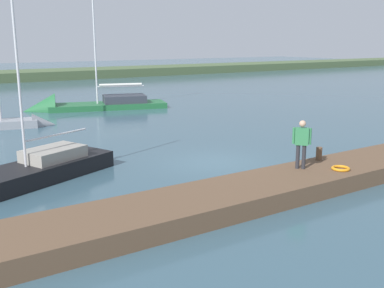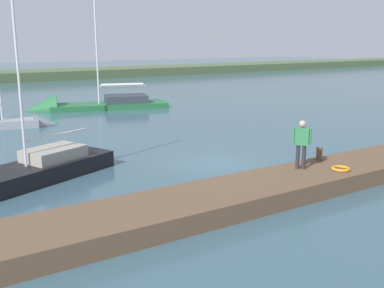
# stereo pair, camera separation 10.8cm
# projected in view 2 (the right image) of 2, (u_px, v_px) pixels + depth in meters

# --- Properties ---
(ground_plane) EXTENTS (200.00, 200.00, 0.00)m
(ground_plane) POSITION_uv_depth(u_px,v_px,m) (217.00, 163.00, 19.42)
(ground_plane) COLOR #385666
(far_shoreline) EXTENTS (180.00, 8.00, 2.40)m
(far_shoreline) POSITION_uv_depth(u_px,v_px,m) (3.00, 81.00, 59.32)
(far_shoreline) COLOR #4C603D
(far_shoreline) RESTS_ON ground_plane
(dock_pier) EXTENTS (22.91, 2.50, 0.61)m
(dock_pier) POSITION_uv_depth(u_px,v_px,m) (292.00, 183.00, 15.66)
(dock_pier) COLOR brown
(dock_pier) RESTS_ON ground_plane
(mooring_post_near) EXTENTS (0.23, 0.23, 0.51)m
(mooring_post_near) POSITION_uv_depth(u_px,v_px,m) (319.00, 154.00, 17.46)
(mooring_post_near) COLOR brown
(mooring_post_near) RESTS_ON dock_pier
(life_ring_buoy) EXTENTS (0.66, 0.66, 0.10)m
(life_ring_buoy) POSITION_uv_depth(u_px,v_px,m) (341.00, 169.00, 16.17)
(life_ring_buoy) COLOR orange
(life_ring_buoy) RESTS_ON dock_pier
(sailboat_inner_slip) EXTENTS (7.44, 4.64, 8.23)m
(sailboat_inner_slip) POSITION_uv_depth(u_px,v_px,m) (15.00, 181.00, 16.20)
(sailboat_inner_slip) COLOR black
(sailboat_inner_slip) RESTS_ON ground_plane
(sailboat_mid_channel) EXTENTS (6.78, 3.10, 8.23)m
(sailboat_mid_channel) POSITION_uv_depth(u_px,v_px,m) (4.00, 125.00, 27.23)
(sailboat_mid_channel) COLOR gray
(sailboat_mid_channel) RESTS_ON ground_plane
(sailboat_far_right) EXTENTS (11.01, 5.52, 12.86)m
(sailboat_far_right) POSITION_uv_depth(u_px,v_px,m) (84.00, 108.00, 34.58)
(sailboat_far_right) COLOR #236638
(sailboat_far_right) RESTS_ON ground_plane
(person_on_dock) EXTENTS (0.49, 0.52, 1.78)m
(person_on_dock) POSITION_uv_depth(u_px,v_px,m) (302.00, 141.00, 16.11)
(person_on_dock) COLOR #28282D
(person_on_dock) RESTS_ON dock_pier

